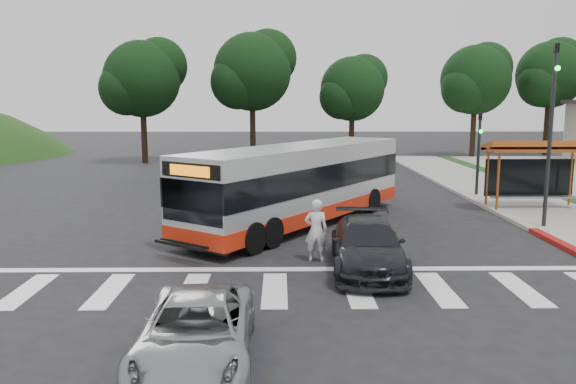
{
  "coord_description": "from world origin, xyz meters",
  "views": [
    {
      "loc": [
        0.14,
        -18.06,
        4.5
      ],
      "look_at": [
        0.39,
        0.07,
        1.6
      ],
      "focal_mm": 35.0,
      "sensor_mm": 36.0,
      "label": 1
    }
  ],
  "objects_px": {
    "transit_bus": "(300,185)",
    "dark_sedan": "(367,245)",
    "pedestrian": "(316,230)",
    "silver_suv_south": "(196,332)"
  },
  "relations": [
    {
      "from": "transit_bus",
      "to": "dark_sedan",
      "type": "xyz_separation_m",
      "value": [
        1.62,
        -5.77,
        -0.8
      ]
    },
    {
      "from": "pedestrian",
      "to": "silver_suv_south",
      "type": "distance_m",
      "value": 6.85
    },
    {
      "from": "pedestrian",
      "to": "silver_suv_south",
      "type": "xyz_separation_m",
      "value": [
        -2.47,
        -6.38,
        -0.32
      ]
    },
    {
      "from": "transit_bus",
      "to": "pedestrian",
      "type": "height_order",
      "value": "transit_bus"
    },
    {
      "from": "dark_sedan",
      "to": "silver_suv_south",
      "type": "bearing_deg",
      "value": -120.39
    },
    {
      "from": "transit_bus",
      "to": "silver_suv_south",
      "type": "bearing_deg",
      "value": -65.57
    },
    {
      "from": "pedestrian",
      "to": "dark_sedan",
      "type": "xyz_separation_m",
      "value": [
        1.34,
        -0.82,
        -0.23
      ]
    },
    {
      "from": "pedestrian",
      "to": "dark_sedan",
      "type": "bearing_deg",
      "value": 154.05
    },
    {
      "from": "dark_sedan",
      "to": "silver_suv_south",
      "type": "height_order",
      "value": "dark_sedan"
    },
    {
      "from": "dark_sedan",
      "to": "transit_bus",
      "type": "bearing_deg",
      "value": 109.72
    }
  ]
}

